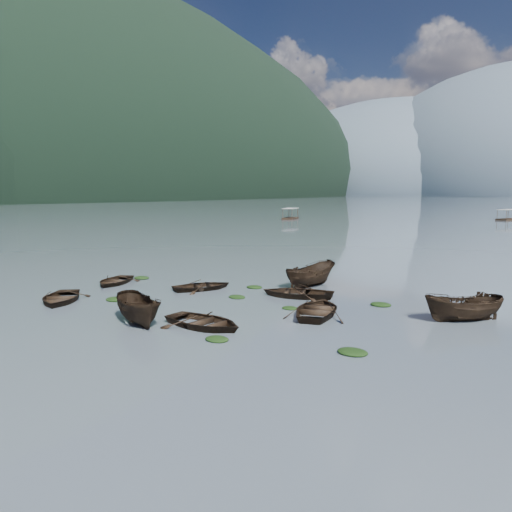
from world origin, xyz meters
The scene contains 21 objects.
ground_plane centered at (0.00, 0.00, 0.00)m, with size 2400.00×2400.00×0.00m, color #525D66.
haze_mtn_a centered at (-260.00, 900.00, 0.00)m, with size 520.00×520.00×280.00m, color #475666.
rowboat_0 centered at (-6.72, 1.74, 0.00)m, with size 2.92×4.09×0.85m, color black.
rowboat_1 centered at (-2.18, 9.01, 0.00)m, with size 2.73×3.82×0.79m, color black.
rowboat_2 centered at (0.56, 0.82, 0.00)m, with size 1.61×4.29×1.66m, color black.
rowboat_3 centered at (6.99, 7.04, 0.00)m, with size 3.12×4.37×0.91m, color black.
rowboat_4 centered at (3.57, 1.98, 0.00)m, with size 2.98×4.17×0.86m, color black.
rowboat_5 centered at (13.54, 9.64, 0.00)m, with size 1.56×4.14×1.60m, color black.
rowboat_6 centered at (-8.48, 7.29, 0.00)m, with size 2.72×3.80×0.79m, color black.
rowboat_7 centered at (4.04, 10.35, 0.00)m, with size 3.06×4.28×0.89m, color black.
rowboat_8 centered at (3.16, 13.81, 0.00)m, with size 1.73×4.61×1.78m, color black.
weed_clump_0 centered at (-4.33, 3.65, 0.00)m, with size 1.17×0.96×0.26m, color black.
weed_clump_1 centered at (1.20, 8.06, 0.00)m, with size 1.05×0.84×0.23m, color black.
weed_clump_2 centered at (5.37, 0.62, 0.00)m, with size 1.07×0.86×0.23m, color black.
weed_clump_3 centered at (5.17, 7.34, 0.00)m, with size 0.87×0.73×0.19m, color black.
weed_clump_4 centered at (10.86, 2.09, 0.00)m, with size 1.22×0.97×0.25m, color black.
weed_clump_5 centered at (-8.38, 9.70, 0.00)m, with size 1.18×0.95×0.25m, color black.
weed_clump_6 centered at (0.38, 11.22, 0.00)m, with size 1.07×0.89×0.22m, color black.
weed_clump_7 centered at (9.05, 10.70, 0.00)m, with size 1.15×0.92×0.25m, color black.
pontoon_left centered at (-37.68, 85.00, 0.00)m, with size 2.63×6.32×2.42m, color black, non-canonical shape.
pontoon_centre centered at (4.73, 107.46, 0.00)m, with size 2.48×5.94×2.28m, color black, non-canonical shape.
Camera 1 is at (17.86, -15.69, 6.26)m, focal length 35.00 mm.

